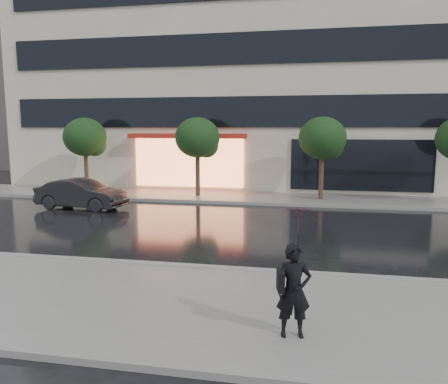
# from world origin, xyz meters

# --- Properties ---
(ground) EXTENTS (120.00, 120.00, 0.00)m
(ground) POSITION_xyz_m (0.00, 0.00, 0.00)
(ground) COLOR black
(ground) RESTS_ON ground
(sidewalk_near) EXTENTS (60.00, 4.50, 0.12)m
(sidewalk_near) POSITION_xyz_m (0.00, -3.25, 0.06)
(sidewalk_near) COLOR slate
(sidewalk_near) RESTS_ON ground
(sidewalk_far) EXTENTS (60.00, 3.50, 0.12)m
(sidewalk_far) POSITION_xyz_m (0.00, 10.25, 0.06)
(sidewalk_far) COLOR slate
(sidewalk_far) RESTS_ON ground
(curb_near) EXTENTS (60.00, 0.25, 0.14)m
(curb_near) POSITION_xyz_m (0.00, -1.00, 0.07)
(curb_near) COLOR gray
(curb_near) RESTS_ON ground
(curb_far) EXTENTS (60.00, 0.25, 0.14)m
(curb_far) POSITION_xyz_m (0.00, 8.50, 0.07)
(curb_far) COLOR gray
(curb_far) RESTS_ON ground
(office_building) EXTENTS (30.00, 12.76, 18.00)m
(office_building) POSITION_xyz_m (-0.00, 17.97, 9.00)
(office_building) COLOR beige
(office_building) RESTS_ON ground
(tree_far_west) EXTENTS (2.20, 2.20, 3.99)m
(tree_far_west) POSITION_xyz_m (-8.94, 10.03, 2.92)
(tree_far_west) COLOR #33261C
(tree_far_west) RESTS_ON ground
(tree_mid_west) EXTENTS (2.20, 2.20, 3.99)m
(tree_mid_west) POSITION_xyz_m (-2.94, 10.03, 2.92)
(tree_mid_west) COLOR #33261C
(tree_mid_west) RESTS_ON ground
(tree_mid_east) EXTENTS (2.20, 2.20, 3.99)m
(tree_mid_east) POSITION_xyz_m (3.06, 10.03, 2.92)
(tree_mid_east) COLOR #33261C
(tree_mid_east) RESTS_ON ground
(parked_car) EXTENTS (4.04, 1.77, 1.29)m
(parked_car) POSITION_xyz_m (-7.20, 6.15, 0.65)
(parked_car) COLOR black
(parked_car) RESTS_ON ground
(pedestrian_with_umbrella) EXTENTS (0.97, 0.99, 2.12)m
(pedestrian_with_umbrella) POSITION_xyz_m (2.25, -4.19, 1.50)
(pedestrian_with_umbrella) COLOR black
(pedestrian_with_umbrella) RESTS_ON sidewalk_near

